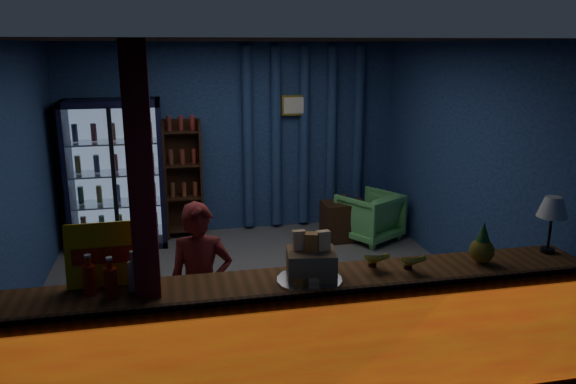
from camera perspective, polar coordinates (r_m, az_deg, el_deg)
The scene contains 19 objects.
ground at distance 6.09m, azimuth -2.88°, elevation -10.11°, with size 4.60×4.60×0.00m, color #515154.
room_walls at distance 5.62m, azimuth -3.08°, elevation 4.57°, with size 4.60×4.60×4.60m.
counter at distance 4.21m, azimuth 1.42°, elevation -14.94°, with size 4.40×0.57×0.99m.
support_post at distance 3.78m, azimuth -14.26°, elevation -5.20°, with size 0.16×0.16×2.60m, color maroon.
beverage_cooler at distance 7.59m, azimuth -17.03°, elevation 1.73°, with size 1.20×0.62×1.90m.
bottle_shelf at distance 7.73m, azimuth -10.59°, elevation 1.29°, with size 0.50×0.28×1.60m.
curtain_folds at distance 7.93m, azimuth 1.64°, elevation 5.61°, with size 1.74×0.14×2.50m.
framed_picture at distance 7.79m, azimuth 0.66°, elevation 8.79°, with size 0.36×0.04×0.28m.
shopkeeper at distance 4.54m, azimuth -8.84°, elevation -9.68°, with size 0.51×0.33×1.39m, color maroon.
green_chair at distance 7.61m, azimuth 8.27°, elevation -2.47°, with size 0.69×0.71×0.65m, color #60C063.
side_table at distance 7.60m, azimuth 5.68°, elevation -2.93°, with size 0.57×0.42×0.62m.
yellow_sign at distance 4.05m, azimuth -17.85°, elevation -6.05°, with size 0.55×0.12×0.44m.
soda_bottles at distance 3.94m, azimuth -17.49°, elevation -8.31°, with size 0.37×0.17×0.28m.
snack_box_left at distance 3.97m, azimuth 2.38°, elevation -7.24°, with size 0.37×0.32×0.36m.
snack_box_centre at distance 4.11m, azimuth 2.07°, elevation -6.76°, with size 0.28×0.23×0.30m.
pastry_tray at distance 3.97m, azimuth 2.19°, elevation -8.77°, with size 0.46×0.46×0.08m.
banana_bunches at distance 4.23m, azimuth 10.55°, elevation -6.78°, with size 0.46×0.28×0.15m.
table_lamp at distance 4.86m, azimuth 25.29°, elevation -1.59°, with size 0.24×0.24×0.46m.
pineapple at distance 4.49m, azimuth 19.12°, elevation -5.30°, with size 0.19×0.19×0.32m.
Camera 1 is at (-0.87, -5.46, 2.56)m, focal length 35.00 mm.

